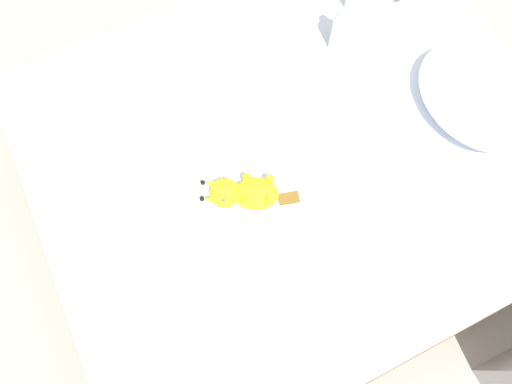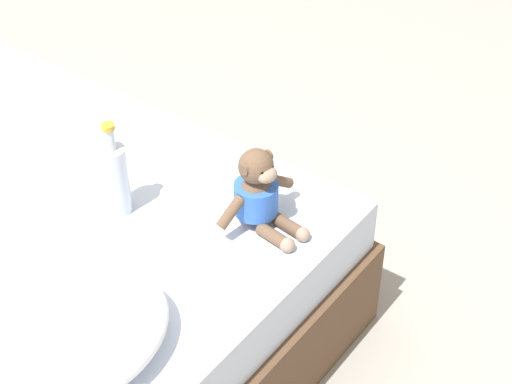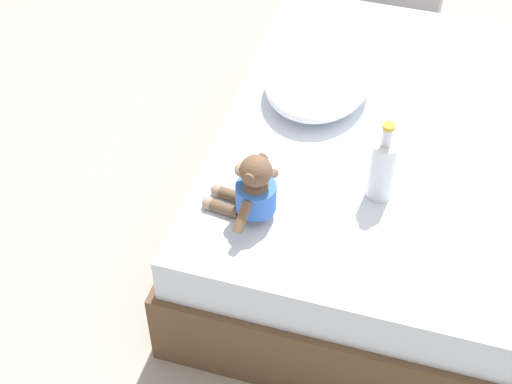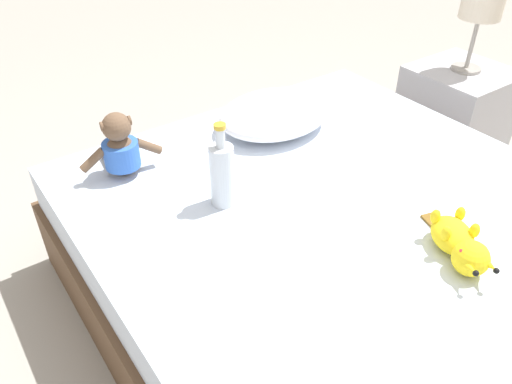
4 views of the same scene
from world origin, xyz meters
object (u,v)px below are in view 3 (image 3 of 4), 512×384
(bed, at_px, (482,201))
(glass_bottle, at_px, (382,169))
(pillow, at_px, (318,79))
(plush_monkey, at_px, (253,192))

(bed, bearing_deg, glass_bottle, 132.42)
(pillow, xyz_separation_m, glass_bottle, (-0.43, -0.30, 0.05))
(glass_bottle, bearing_deg, plush_monkey, 118.55)
(bed, distance_m, plush_monkey, 0.91)
(pillow, relative_size, plush_monkey, 1.62)
(pillow, relative_size, glass_bottle, 1.63)
(plush_monkey, relative_size, glass_bottle, 1.01)
(bed, distance_m, pillow, 0.71)
(plush_monkey, bearing_deg, glass_bottle, -61.45)
(plush_monkey, bearing_deg, bed, -54.03)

